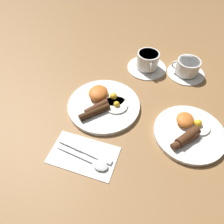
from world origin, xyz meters
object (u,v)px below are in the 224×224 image
Objects in this scene: knife at (82,149)px; spoon at (95,163)px; breakfast_plate_near at (103,104)px; teacup_near at (147,62)px; breakfast_plate_far at (189,132)px; teacup_far at (187,68)px.

spoon reaches higher than knife.
breakfast_plate_near reaches higher than knife.
breakfast_plate_near is 0.29m from teacup_near.
breakfast_plate_near is at bearing 98.30° from knife.
breakfast_plate_far reaches higher than spoon.
spoon is at bearing -21.53° from knife.
spoon is (0.20, -0.25, -0.00)m from breakfast_plate_far.
teacup_near is 0.90× the size of knife.
teacup_near reaches higher than spoon.
breakfast_plate_far is at bearing 36.74° from knife.
breakfast_plate_far is at bearing 36.18° from teacup_near.
breakfast_plate_far is 1.51× the size of teacup_far.
teacup_far is (-0.02, 0.16, -0.00)m from teacup_near.
teacup_far reaches higher than breakfast_plate_near.
breakfast_plate_near is at bearing -41.91° from teacup_far.
breakfast_plate_far is (0.02, 0.31, -0.00)m from breakfast_plate_near.
breakfast_plate_far is 0.32m from spoon.
knife is (0.17, -0.30, -0.01)m from breakfast_plate_far.
breakfast_plate_far is 1.40× the size of teacup_near.
spoon is (0.23, 0.06, -0.00)m from breakfast_plate_near.
breakfast_plate_near is 0.20m from knife.
breakfast_plate_near is 1.58× the size of teacup_near.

